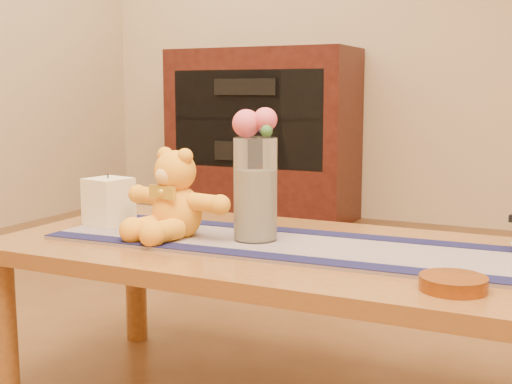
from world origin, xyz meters
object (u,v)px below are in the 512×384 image
at_px(teddy_bear, 177,194).
at_px(bronze_ball, 259,223).
at_px(amber_dish, 453,283).
at_px(pillar_candle, 109,201).
at_px(glass_vase, 255,189).

distance_m(teddy_bear, bronze_ball, 0.23).
bearing_deg(amber_dish, pillar_candle, 167.78).
distance_m(glass_vase, amber_dish, 0.58).
distance_m(pillar_candle, amber_dish, 1.02).
bearing_deg(bronze_ball, pillar_candle, -176.27).
height_order(pillar_candle, bronze_ball, pillar_candle).
height_order(bronze_ball, amber_dish, bronze_ball).
distance_m(teddy_bear, pillar_candle, 0.26).
bearing_deg(teddy_bear, amber_dish, -1.46).
bearing_deg(teddy_bear, bronze_ball, 32.00).
height_order(pillar_candle, glass_vase, glass_vase).
bearing_deg(pillar_candle, teddy_bear, -10.02).
height_order(pillar_candle, amber_dish, pillar_candle).
distance_m(teddy_bear, glass_vase, 0.21).
distance_m(pillar_candle, bronze_ball, 0.46).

